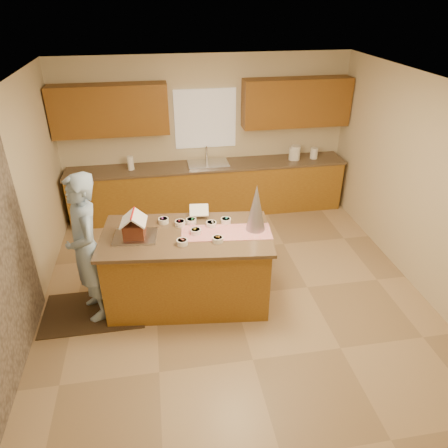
{
  "coord_description": "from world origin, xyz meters",
  "views": [
    {
      "loc": [
        -0.86,
        -4.33,
        3.6
      ],
      "look_at": [
        -0.1,
        0.2,
        1.0
      ],
      "focal_mm": 33.51,
      "sensor_mm": 36.0,
      "label": 1
    }
  ],
  "objects_px": {
    "boy": "(87,249)",
    "gingerbread_house": "(134,227)",
    "island_base": "(188,269)",
    "tinsel_tree": "(256,208)"
  },
  "relations": [
    {
      "from": "boy",
      "to": "gingerbread_house",
      "type": "xyz_separation_m",
      "value": [
        0.57,
        0.07,
        0.2
      ]
    },
    {
      "from": "island_base",
      "to": "gingerbread_house",
      "type": "bearing_deg",
      "value": -174.81
    },
    {
      "from": "tinsel_tree",
      "to": "gingerbread_house",
      "type": "relative_size",
      "value": 1.78
    },
    {
      "from": "boy",
      "to": "gingerbread_house",
      "type": "distance_m",
      "value": 0.6
    },
    {
      "from": "boy",
      "to": "gingerbread_house",
      "type": "bearing_deg",
      "value": 77.65
    },
    {
      "from": "tinsel_tree",
      "to": "gingerbread_house",
      "type": "bearing_deg",
      "value": 178.0
    },
    {
      "from": "gingerbread_house",
      "to": "tinsel_tree",
      "type": "bearing_deg",
      "value": -2.0
    },
    {
      "from": "island_base",
      "to": "tinsel_tree",
      "type": "distance_m",
      "value": 1.19
    },
    {
      "from": "tinsel_tree",
      "to": "boy",
      "type": "bearing_deg",
      "value": -179.6
    },
    {
      "from": "tinsel_tree",
      "to": "boy",
      "type": "distance_m",
      "value": 2.05
    }
  ]
}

